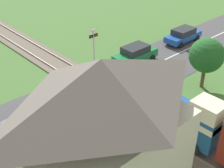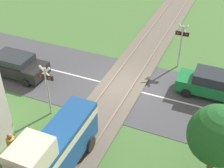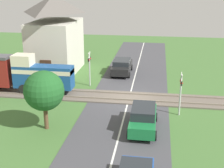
# 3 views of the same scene
# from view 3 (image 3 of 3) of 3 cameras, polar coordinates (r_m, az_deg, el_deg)

# --- Properties ---
(ground_plane) EXTENTS (60.00, 60.00, 0.00)m
(ground_plane) POSITION_cam_3_polar(r_m,az_deg,el_deg) (25.91, 3.13, -2.66)
(ground_plane) COLOR #426B33
(road_surface) EXTENTS (48.00, 6.40, 0.02)m
(road_surface) POSITION_cam_3_polar(r_m,az_deg,el_deg) (25.90, 3.13, -2.64)
(road_surface) COLOR #424247
(road_surface) RESTS_ON ground_plane
(track_bed) EXTENTS (2.80, 48.00, 0.24)m
(track_bed) POSITION_cam_3_polar(r_m,az_deg,el_deg) (25.88, 3.14, -2.52)
(track_bed) COLOR #665B51
(track_bed) RESTS_ON ground_plane
(train) EXTENTS (1.58, 12.42, 3.18)m
(train) POSITION_cam_3_polar(r_m,az_deg,el_deg) (28.49, -19.71, 2.20)
(train) COLOR navy
(train) RESTS_ON track_bed
(car_near_crossing) EXTENTS (4.20, 1.83, 1.60)m
(car_near_crossing) POSITION_cam_3_polar(r_m,az_deg,el_deg) (20.56, 5.73, -6.14)
(car_near_crossing) COLOR #197038
(car_near_crossing) RESTS_ON ground_plane
(car_far_side) EXTENTS (4.40, 1.97, 1.51)m
(car_far_side) POSITION_cam_3_polar(r_m,az_deg,el_deg) (32.44, 1.83, 3.28)
(car_far_side) COLOR black
(car_far_side) RESTS_ON ground_plane
(crossing_signal_west_approach) EXTENTS (0.90, 0.18, 3.20)m
(crossing_signal_west_approach) POSITION_cam_3_polar(r_m,az_deg,el_deg) (22.61, 12.46, -0.82)
(crossing_signal_west_approach) COLOR #B7B7B7
(crossing_signal_west_approach) RESTS_ON ground_plane
(crossing_signal_east_approach) EXTENTS (0.90, 0.18, 3.20)m
(crossing_signal_east_approach) POSITION_cam_3_polar(r_m,az_deg,el_deg) (28.42, -4.14, 3.60)
(crossing_signal_east_approach) COLOR #B7B7B7
(crossing_signal_east_approach) RESTS_ON ground_plane
(station_building) EXTENTS (7.24, 4.63, 7.93)m
(station_building) POSITION_cam_3_polar(r_m,az_deg,el_deg) (33.04, -10.29, 8.74)
(station_building) COLOR beige
(station_building) RESTS_ON ground_plane
(pedestrian_by_station) EXTENTS (0.42, 0.42, 1.68)m
(pedestrian_by_station) POSITION_cam_3_polar(r_m,az_deg,el_deg) (29.53, -10.97, 1.30)
(pedestrian_by_station) COLOR gold
(pedestrian_by_station) RESTS_ON ground_plane
(tree_by_station) EXTENTS (2.10, 2.10, 3.65)m
(tree_by_station) POSITION_cam_3_polar(r_m,az_deg,el_deg) (39.08, -8.97, 8.39)
(tree_by_station) COLOR brown
(tree_by_station) RESTS_ON ground_plane
(tree_roadside_hedge) EXTENTS (2.60, 2.60, 3.97)m
(tree_roadside_hedge) POSITION_cam_3_polar(r_m,az_deg,el_deg) (20.31, -12.33, -1.23)
(tree_roadside_hedge) COLOR brown
(tree_roadside_hedge) RESTS_ON ground_plane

